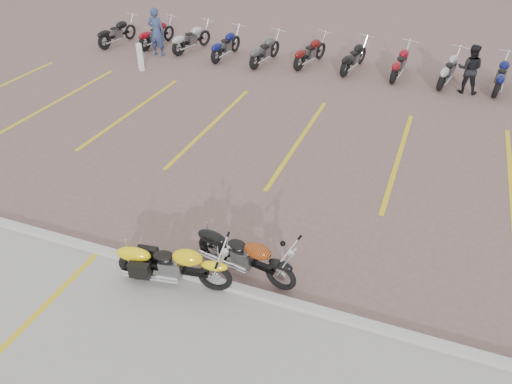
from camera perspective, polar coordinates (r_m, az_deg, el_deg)
ground at (r=10.74m, az=-1.27°, el=-3.33°), size 100.00×100.00×0.00m
curb at (r=9.32m, az=-6.00°, el=-9.90°), size 60.00×0.18×0.12m
parking_stripes at (r=13.96m, az=5.00°, el=5.91°), size 38.00×5.50×0.01m
apron_stripe at (r=9.21m, az=-26.87°, el=-15.56°), size 0.12×5.00×0.00m
yellow_cruiser at (r=9.11m, az=-9.58°, el=-8.31°), size 2.13×0.49×0.88m
flame_cruiser at (r=9.20m, az=-1.40°, el=-7.31°), size 2.08×0.51×0.86m
person_a at (r=20.80m, az=-11.31°, el=17.51°), size 0.71×0.49×1.85m
person_b at (r=18.18m, az=23.24°, el=12.80°), size 0.82×0.66×1.61m
bollard at (r=19.34m, az=-13.10°, el=14.78°), size 0.20×0.20×1.00m
bg_bike_row at (r=19.17m, az=8.48°, el=15.26°), size 19.13×2.08×1.10m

